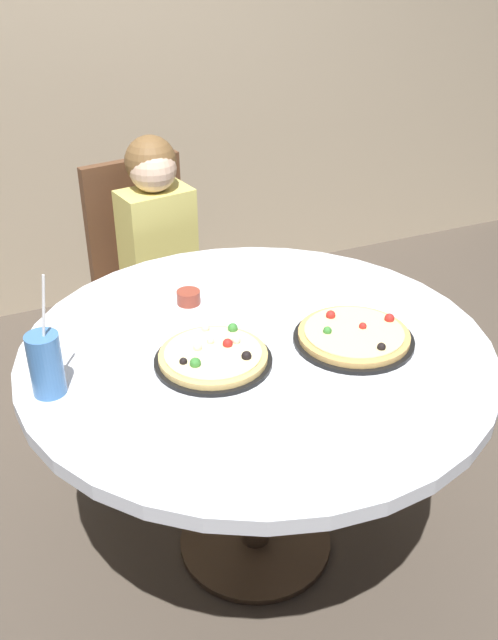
% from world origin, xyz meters
% --- Properties ---
extents(ground_plane, '(8.00, 8.00, 0.00)m').
position_xyz_m(ground_plane, '(0.00, 0.00, 0.00)').
color(ground_plane, '#4C4238').
extents(dining_table, '(1.27, 1.27, 0.75)m').
position_xyz_m(dining_table, '(0.00, 0.00, 0.66)').
color(dining_table, silver).
rests_on(dining_table, ground_plane).
extents(chair_wooden, '(0.46, 0.46, 0.95)m').
position_xyz_m(chair_wooden, '(-0.02, 1.00, 0.53)').
color(chair_wooden, brown).
rests_on(chair_wooden, ground_plane).
extents(diner_child, '(0.31, 0.43, 1.08)m').
position_xyz_m(diner_child, '(0.01, 0.82, 0.48)').
color(diner_child, '#3F4766').
rests_on(diner_child, ground_plane).
extents(pizza_veggie, '(0.30, 0.30, 0.05)m').
position_xyz_m(pizza_veggie, '(-0.14, -0.03, 0.77)').
color(pizza_veggie, black).
rests_on(pizza_veggie, dining_table).
extents(pizza_cheese, '(0.33, 0.33, 0.05)m').
position_xyz_m(pizza_cheese, '(0.25, -0.09, 0.77)').
color(pizza_cheese, black).
rests_on(pizza_cheese, dining_table).
extents(soda_cup, '(0.08, 0.08, 0.31)m').
position_xyz_m(soda_cup, '(-0.54, 0.01, 0.83)').
color(soda_cup, '#3F72B2').
rests_on(soda_cup, dining_table).
extents(sauce_bowl, '(0.07, 0.07, 0.04)m').
position_xyz_m(sauce_bowl, '(-0.09, 0.29, 0.77)').
color(sauce_bowl, brown).
rests_on(sauce_bowl, dining_table).
extents(plate_small, '(0.18, 0.18, 0.01)m').
position_xyz_m(plate_small, '(0.40, 0.17, 0.76)').
color(plate_small, white).
rests_on(plate_small, dining_table).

